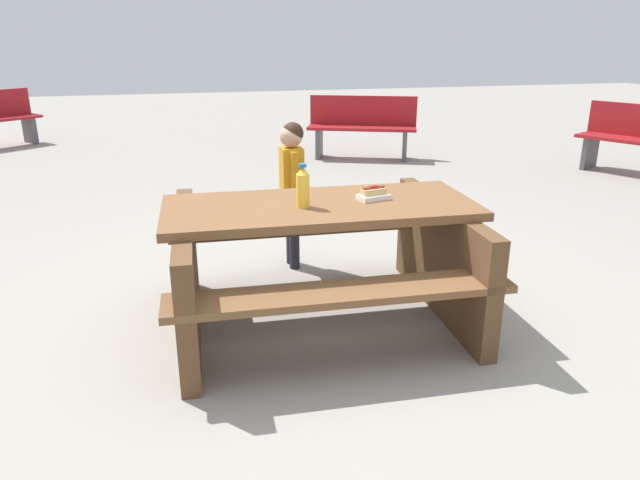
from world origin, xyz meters
TOP-DOWN VIEW (x-y plane):
  - ground_plane at (0.00, 0.00)m, footprint 30.00×30.00m
  - picnic_table at (0.00, 0.00)m, footprint 1.86×1.48m
  - soda_bottle at (-0.11, -0.05)m, footprint 0.08×0.08m
  - hotdog_tray at (0.33, 0.01)m, footprint 0.20×0.15m
  - child_in_coat at (0.03, 0.93)m, footprint 0.17×0.27m
  - park_bench_mid at (1.81, 4.73)m, footprint 1.54×0.93m

SIDE VIEW (x-z plane):
  - ground_plane at x=0.00m, z-range 0.00..0.00m
  - picnic_table at x=0.00m, z-range 0.07..0.82m
  - park_bench_mid at x=1.81m, z-range 0.02..0.87m
  - child_in_coat at x=0.03m, z-range 0.15..1.24m
  - hotdog_tray at x=0.33m, z-range 0.74..0.82m
  - soda_bottle at x=-0.11m, z-range 0.74..0.99m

